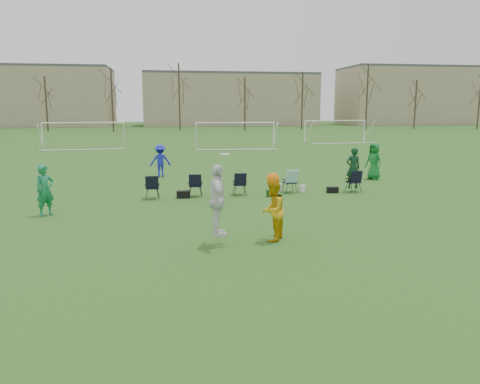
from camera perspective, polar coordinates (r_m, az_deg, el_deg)
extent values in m
plane|color=#29591C|center=(12.36, 2.69, -7.06)|extent=(260.00, 260.00, 0.00)
imported|color=#157A49|center=(17.42, -22.67, 0.18)|extent=(0.76, 0.74, 1.77)
imported|color=#1823B8|center=(25.89, -9.69, 3.78)|extent=(1.17, 0.74, 1.74)
imported|color=#136D29|center=(25.48, 16.01, 3.62)|extent=(0.97, 1.11, 1.90)
imported|color=white|center=(12.46, -2.75, -1.05)|extent=(0.52, 1.15, 1.93)
imported|color=gold|center=(13.03, 4.00, -2.26)|extent=(0.98, 1.05, 1.72)
sphere|color=orange|center=(12.87, 4.05, 1.61)|extent=(0.34, 0.34, 0.34)
cylinder|color=white|center=(12.41, -1.88, 4.62)|extent=(0.27, 0.27, 0.03)
imported|color=#0E341B|center=(21.43, 13.63, 2.86)|extent=(0.67, 0.45, 1.81)
cube|color=black|center=(19.52, -6.92, -0.30)|extent=(0.56, 0.31, 0.30)
cube|color=pink|center=(19.33, -2.51, -0.19)|extent=(0.39, 0.29, 0.40)
cube|color=#0F3813|center=(19.79, 3.95, -0.13)|extent=(0.46, 0.29, 0.28)
cube|color=white|center=(21.17, 4.48, 0.58)|extent=(0.45, 0.34, 0.32)
cylinder|color=white|center=(21.00, 7.60, 0.42)|extent=(0.26, 0.26, 0.30)
cube|color=black|center=(20.99, 11.21, 0.25)|extent=(0.53, 0.33, 0.26)
cube|color=black|center=(19.56, -10.64, 0.60)|extent=(0.60, 0.60, 0.96)
cube|color=black|center=(19.83, -5.45, 0.86)|extent=(0.66, 0.66, 0.96)
cube|color=black|center=(20.09, -0.05, 1.02)|extent=(0.61, 0.61, 0.96)
cube|color=black|center=(20.79, 6.09, 1.27)|extent=(0.67, 0.67, 0.96)
cube|color=black|center=(21.42, 13.67, 1.30)|extent=(0.68, 0.68, 0.96)
cylinder|color=white|center=(46.68, -22.98, 6.28)|extent=(0.12, 0.12, 2.40)
cylinder|color=white|center=(46.12, -13.94, 6.74)|extent=(0.12, 0.12, 2.40)
cylinder|color=white|center=(46.21, -18.57, 8.01)|extent=(7.28, 0.76, 0.12)
cylinder|color=white|center=(43.97, -5.35, 6.84)|extent=(0.12, 0.12, 2.40)
cylinder|color=white|center=(44.52, 4.16, 6.90)|extent=(0.12, 0.12, 2.40)
cylinder|color=white|center=(44.05, -0.57, 8.45)|extent=(7.29, 0.63, 0.12)
cylinder|color=white|center=(51.29, 7.91, 7.24)|extent=(0.12, 0.12, 2.40)
cylinder|color=white|center=(54.75, 14.92, 7.18)|extent=(0.12, 0.12, 2.40)
cylinder|color=white|center=(52.88, 11.57, 8.52)|extent=(7.25, 1.13, 0.12)
cylinder|color=#382B21|center=(85.35, -22.55, 9.89)|extent=(0.28, 0.28, 9.00)
cylinder|color=#382B21|center=(80.54, -15.32, 10.75)|extent=(0.28, 0.28, 10.20)
cylinder|color=#382B21|center=(83.12, -7.41, 11.40)|extent=(0.28, 0.28, 11.40)
cylinder|color=#382B21|center=(81.18, 0.59, 10.67)|extent=(0.28, 0.28, 9.00)
cylinder|color=#382B21|center=(86.59, 7.59, 10.94)|extent=(0.28, 0.28, 10.20)
cylinder|color=#382B21|center=(87.56, 15.22, 11.07)|extent=(0.28, 0.28, 11.40)
cylinder|color=#382B21|center=(95.15, 20.59, 9.95)|extent=(0.28, 0.28, 9.00)
cylinder|color=#382B21|center=(98.52, 27.15, 9.83)|extent=(0.28, 0.28, 10.20)
cube|color=tan|center=(112.42, -26.22, 10.25)|extent=(42.00, 16.00, 12.00)
cube|color=tan|center=(108.54, -1.32, 11.04)|extent=(38.00, 16.00, 11.00)
cube|color=tan|center=(121.95, 19.52, 10.84)|extent=(30.00, 16.00, 13.00)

